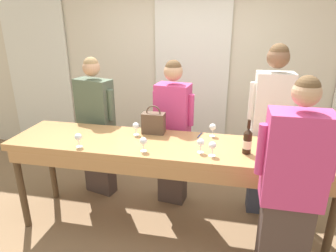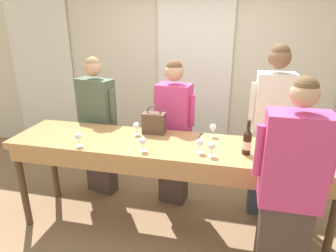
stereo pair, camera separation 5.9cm
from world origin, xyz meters
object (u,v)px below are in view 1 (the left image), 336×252
wine_glass_center_left (201,143)px  host_pouring (290,196)px  wine_glass_center_right (136,126)px  guest_pink_top (173,133)px  guest_cream_sweater (269,130)px  tasting_bar (166,152)px  wine_glass_front_right (143,142)px  wine_glass_front_left (212,146)px  wine_glass_front_mid (213,127)px  wine_glass_center_mid (78,137)px  wine_glass_back_left (292,137)px  guest_olive_jacket (96,127)px  wine_bottle (247,141)px  handbag (154,123)px

wine_glass_center_left → host_pouring: host_pouring is taller
wine_glass_center_right → host_pouring: 1.58m
guest_pink_top → guest_cream_sweater: guest_cream_sweater is taller
tasting_bar → wine_glass_front_right: (-0.16, -0.20, 0.19)m
wine_glass_front_left → wine_glass_front_mid: size_ratio=1.00×
wine_glass_front_left → wine_glass_center_mid: bearing=-177.2°
wine_glass_front_mid → wine_glass_center_mid: size_ratio=1.00×
wine_glass_front_left → wine_glass_back_left: (0.71, 0.35, 0.00)m
guest_pink_top → guest_olive_jacket: bearing=180.0°
wine_bottle → wine_glass_front_mid: wine_bottle is taller
wine_glass_front_mid → wine_glass_center_left: 0.42m
wine_glass_center_left → wine_glass_back_left: bearing=20.4°
wine_glass_front_mid → guest_cream_sweater: size_ratio=0.07×
wine_glass_center_right → guest_pink_top: 0.54m
wine_glass_front_right → wine_glass_center_mid: 0.62m
wine_bottle → wine_glass_center_mid: bearing=-173.2°
wine_glass_center_right → host_pouring: (1.39, -0.72, -0.18)m
tasting_bar → handbag: handbag is taller
wine_glass_front_mid → wine_glass_back_left: size_ratio=1.00×
wine_glass_center_right → wine_glass_front_mid: bearing=9.3°
handbag → wine_glass_front_mid: handbag is taller
wine_glass_center_left → wine_glass_center_mid: (-1.12, -0.11, 0.00)m
wine_glass_front_right → wine_glass_center_mid: bearing=-177.2°
tasting_bar → guest_olive_jacket: bearing=150.3°
wine_glass_front_left → wine_glass_center_mid: 1.23m
wine_glass_center_left → guest_cream_sweater: guest_cream_sweater is taller
wine_bottle → wine_glass_center_left: wine_bottle is taller
wine_glass_center_mid → handbag: bearing=39.2°
wine_glass_center_left → guest_olive_jacket: guest_olive_jacket is taller
wine_glass_center_left → guest_pink_top: guest_pink_top is taller
wine_bottle → wine_glass_front_mid: size_ratio=2.33×
wine_glass_front_right → wine_glass_center_mid: same height
tasting_bar → guest_cream_sweater: (1.00, 0.56, 0.10)m
wine_glass_center_right → guest_cream_sweater: 1.41m
wine_glass_front_right → guest_pink_top: size_ratio=0.08×
wine_glass_center_mid → guest_pink_top: (0.74, 0.79, -0.20)m
wine_glass_back_left → host_pouring: 0.77m
guest_pink_top → guest_cream_sweater: bearing=0.0°
wine_bottle → wine_glass_center_right: bearing=169.0°
wine_glass_back_left → host_pouring: host_pouring is taller
wine_glass_front_right → host_pouring: 1.27m
handbag → guest_olive_jacket: (-0.79, 0.31, -0.22)m
wine_glass_center_mid → wine_glass_front_left: bearing=2.8°
wine_glass_front_mid → wine_glass_center_right: same height
tasting_bar → host_pouring: size_ratio=1.73×
wine_bottle → guest_olive_jacket: 1.84m
wine_glass_front_mid → wine_glass_center_right: size_ratio=1.00×
wine_glass_center_mid → guest_olive_jacket: guest_olive_jacket is taller
guest_pink_top → guest_cream_sweater: 1.05m
wine_glass_front_right → wine_glass_front_left: bearing=2.9°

